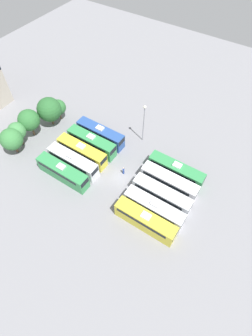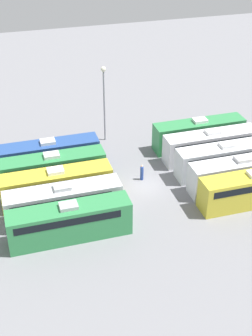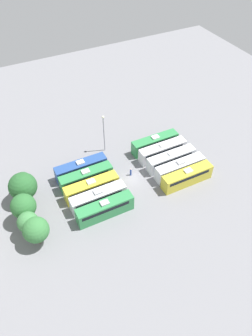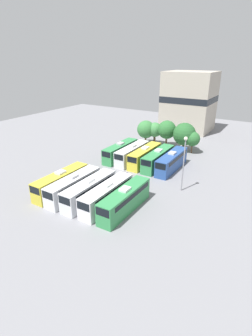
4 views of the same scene
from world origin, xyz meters
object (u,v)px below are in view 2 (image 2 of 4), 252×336
at_px(bus_1, 240,173).
at_px(bus_5, 69,221).
at_px(bus_2, 225,158).
at_px(bus_8, 53,169).
at_px(bus_6, 63,202).
at_px(bus_7, 56,185).
at_px(bus_3, 211,145).
at_px(bus_4, 199,133).
at_px(bus_9, 49,155).
at_px(worker_person, 142,173).
at_px(light_pole, 104,93).

xyz_separation_m(bus_1, bus_5, (-2.81, 18.42, 0.00)).
distance_m(bus_2, bus_8, 18.60).
xyz_separation_m(bus_6, bus_7, (2.99, 0.14, 0.00)).
xyz_separation_m(bus_3, bus_4, (3.06, 0.15, 0.00)).
bearing_deg(bus_9, bus_6, -180.00).
xyz_separation_m(bus_5, bus_7, (6.02, 0.16, 0.00)).
xyz_separation_m(bus_1, bus_6, (0.22, 18.45, 0.00)).
height_order(bus_3, bus_9, same).
xyz_separation_m(bus_2, bus_8, (3.18, 18.33, 0.00)).
bearing_deg(bus_2, bus_3, 3.39).
relative_size(bus_8, worker_person, 6.04).
height_order(bus_2, bus_9, same).
distance_m(bus_1, bus_5, 18.64).
bearing_deg(bus_6, bus_2, -81.01).
distance_m(bus_1, bus_2, 3.12).
xyz_separation_m(bus_3, bus_6, (-6.10, 18.09, 0.00)).
xyz_separation_m(bus_3, worker_person, (-1.93, 8.90, -0.98)).
xyz_separation_m(bus_1, bus_7, (3.21, 18.59, 0.00)).
bearing_deg(light_pole, bus_4, -115.26).
relative_size(bus_2, bus_5, 1.00).
bearing_deg(bus_9, bus_7, 178.68).
height_order(bus_3, bus_7, same).
height_order(bus_3, light_pole, light_pole).
relative_size(bus_9, light_pole, 1.17).
bearing_deg(bus_1, bus_4, 3.06).
relative_size(bus_4, light_pole, 1.17).
distance_m(bus_2, bus_7, 18.42).
relative_size(bus_5, bus_7, 1.00).
xyz_separation_m(bus_4, bus_9, (-0.10, 17.94, 0.00)).
xyz_separation_m(bus_1, bus_4, (9.38, 0.50, 0.00)).
height_order(bus_9, light_pole, light_pole).
bearing_deg(bus_2, light_pole, 43.72).
distance_m(bus_3, bus_7, 18.49).
bearing_deg(bus_4, bus_6, 117.04).
bearing_deg(bus_3, light_pole, 52.83).
bearing_deg(bus_5, bus_9, 0.10).
xyz_separation_m(bus_2, bus_3, (3.20, 0.19, 0.00)).
distance_m(bus_1, bus_3, 6.33).
bearing_deg(worker_person, bus_1, -115.37).
xyz_separation_m(bus_1, worker_person, (4.39, 9.25, -0.98)).
bearing_deg(bus_2, worker_person, 82.02).
height_order(bus_1, bus_3, same).
bearing_deg(light_pole, worker_person, -171.04).
bearing_deg(bus_4, worker_person, 119.71).
distance_m(bus_3, light_pole, 13.84).
xyz_separation_m(bus_6, bus_8, (6.07, 0.05, 0.00)).
height_order(bus_3, worker_person, bus_3).
distance_m(bus_3, bus_4, 3.07).
height_order(bus_8, light_pole, light_pole).
bearing_deg(bus_6, worker_person, -65.62).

